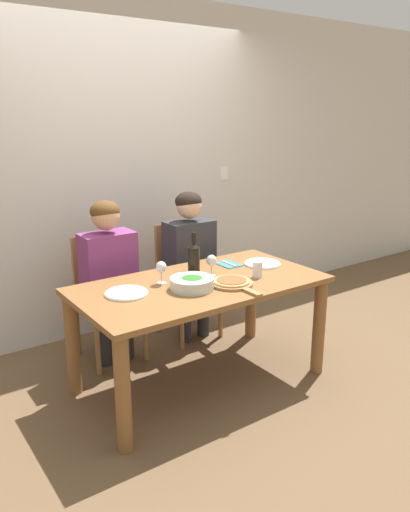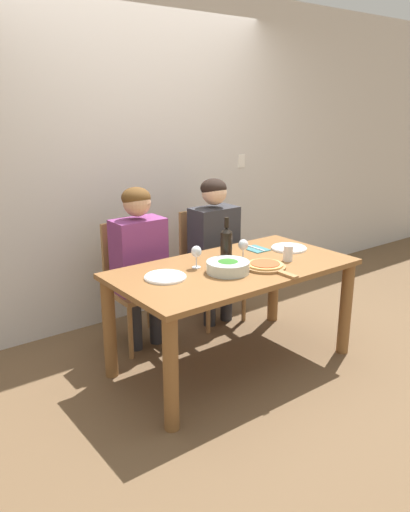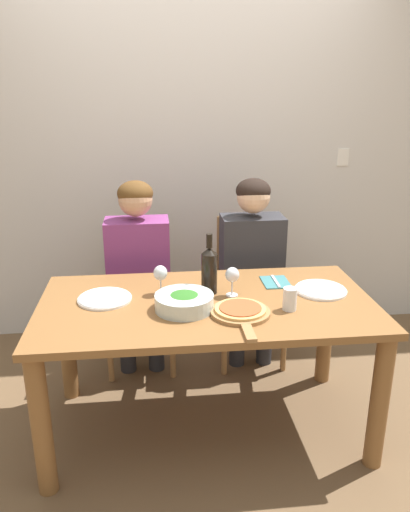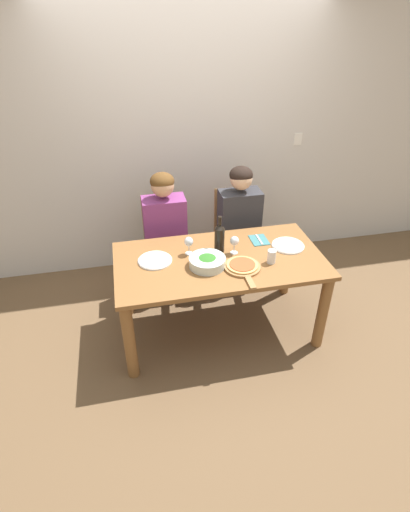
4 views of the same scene
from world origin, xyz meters
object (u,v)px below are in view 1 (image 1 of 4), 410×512
(fork_on_napkin, at_px, (229,264))
(broccoli_bowl, at_px, (192,283))
(dinner_plate_right, at_px, (262,263))
(water_tumbler, at_px, (258,269))
(pizza_on_board, at_px, (232,283))
(dinner_plate_left, at_px, (126,293))
(wine_bottle, at_px, (194,259))
(person_woman, at_px, (110,268))
(chair_right, at_px, (183,277))
(chair_left, at_px, (105,294))
(wine_glass_right, at_px, (212,261))
(person_man, at_px, (191,252))
(wine_glass_left, at_px, (161,268))

(fork_on_napkin, bearing_deg, broccoli_bowl, -151.12)
(dinner_plate_right, bearing_deg, water_tumbler, -138.09)
(pizza_on_board, height_order, fork_on_napkin, pizza_on_board)
(dinner_plate_left, xyz_separation_m, water_tumbler, (0.87, -0.21, 0.04))
(wine_bottle, bearing_deg, fork_on_napkin, 14.27)
(wine_bottle, distance_m, dinner_plate_right, 0.58)
(wine_bottle, xyz_separation_m, pizza_on_board, (0.11, -0.28, -0.11))
(person_woman, xyz_separation_m, fork_on_napkin, (0.74, -0.44, 0.01))
(wine_bottle, relative_size, dinner_plate_left, 1.18)
(fork_on_napkin, bearing_deg, chair_right, 93.92)
(chair_left, distance_m, wine_bottle, 0.83)
(chair_right, height_order, dinner_plate_left, chair_right)
(water_tumbler, bearing_deg, fork_on_napkin, 86.88)
(chair_left, distance_m, broccoli_bowl, 0.91)
(broccoli_bowl, height_order, dinner_plate_left, broccoli_bowl)
(person_woman, bearing_deg, wine_glass_right, -50.99)
(dinner_plate_right, bearing_deg, fork_on_napkin, 144.55)
(person_man, xyz_separation_m, dinner_plate_right, (0.24, -0.59, 0.01))
(dinner_plate_right, height_order, fork_on_napkin, dinner_plate_right)
(chair_left, relative_size, fork_on_napkin, 5.14)
(broccoli_bowl, bearing_deg, dinner_plate_right, 11.05)
(wine_glass_right, relative_size, water_tumbler, 1.39)
(fork_on_napkin, bearing_deg, wine_glass_left, -172.46)
(wine_bottle, distance_m, broccoli_bowl, 0.25)
(chair_right, distance_m, fork_on_napkin, 0.61)
(person_man, distance_m, wine_bottle, 0.65)
(broccoli_bowl, bearing_deg, fork_on_napkin, 28.88)
(wine_glass_right, bearing_deg, water_tumbler, -38.50)
(wine_bottle, bearing_deg, broccoli_bowl, -126.81)
(chair_right, distance_m, pizza_on_board, 0.99)
(pizza_on_board, xyz_separation_m, wine_glass_right, (-0.00, 0.22, 0.09))
(chair_left, relative_size, chair_right, 1.00)
(water_tumbler, bearing_deg, chair_left, 128.78)
(broccoli_bowl, bearing_deg, chair_left, 105.26)
(person_woman, distance_m, broccoli_bowl, 0.76)
(person_man, height_order, wine_bottle, person_man)
(pizza_on_board, xyz_separation_m, fork_on_napkin, (0.26, 0.37, -0.01))
(person_woman, xyz_separation_m, broccoli_bowl, (0.23, -0.73, 0.04))
(dinner_plate_left, xyz_separation_m, wine_glass_right, (0.63, -0.01, 0.10))
(wine_bottle, distance_m, wine_glass_right, 0.12)
(pizza_on_board, bearing_deg, chair_right, 76.74)
(person_woman, xyz_separation_m, wine_bottle, (0.37, -0.54, 0.13))
(person_man, bearing_deg, broccoli_bowl, -123.05)
(wine_glass_left, height_order, water_tumbler, wine_glass_left)
(wine_bottle, relative_size, pizza_on_board, 0.74)
(dinner_plate_left, relative_size, pizza_on_board, 0.63)
(dinner_plate_left, relative_size, water_tumbler, 2.44)
(person_man, xyz_separation_m, broccoli_bowl, (-0.47, -0.73, 0.04))
(chair_left, relative_size, dinner_plate_left, 3.49)
(chair_left, xyz_separation_m, person_man, (0.70, -0.11, 0.23))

